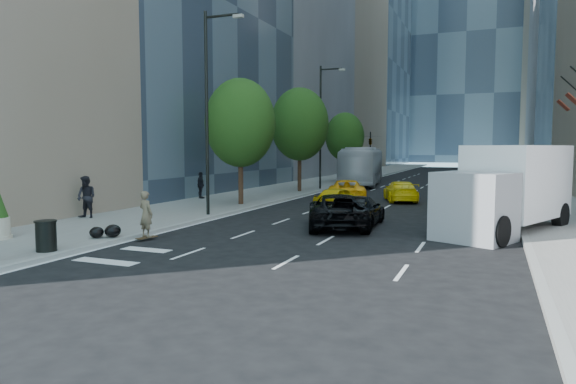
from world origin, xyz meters
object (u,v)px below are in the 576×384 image
at_px(skateboarder, 146,217).
at_px(black_sedan_lincoln, 337,211).
at_px(city_bus, 362,166).
at_px(trash_can, 46,236).
at_px(box_truck, 507,188).
at_px(black_sedan_mercedes, 357,211).

bearing_deg(skateboarder, black_sedan_lincoln, -122.90).
bearing_deg(city_bus, trash_can, -100.99).
height_order(skateboarder, box_truck, box_truck).
bearing_deg(trash_can, skateboarder, 70.28).
relative_size(black_sedan_mercedes, box_truck, 0.60).
height_order(skateboarder, city_bus, city_bus).
distance_m(city_bus, box_truck, 27.77).
height_order(city_bus, trash_can, city_bus).
relative_size(city_bus, trash_can, 13.35).
height_order(skateboarder, black_sedan_mercedes, skateboarder).
height_order(box_truck, trash_can, box_truck).
relative_size(skateboarder, black_sedan_mercedes, 0.37).
bearing_deg(trash_can, city_bus, 87.10).
bearing_deg(city_bus, skateboarder, -99.06).
xyz_separation_m(black_sedan_lincoln, black_sedan_mercedes, (0.70, 0.68, -0.05)).
bearing_deg(city_bus, black_sedan_mercedes, -84.92).
bearing_deg(black_sedan_mercedes, box_truck, -176.32).
xyz_separation_m(skateboarder, black_sedan_lincoln, (5.84, 5.71, -0.13)).
xyz_separation_m(black_sedan_mercedes, trash_can, (-7.80, -9.90, -0.06)).
distance_m(black_sedan_lincoln, black_sedan_mercedes, 0.98).
height_order(black_sedan_lincoln, box_truck, box_truck).
distance_m(skateboarder, black_sedan_mercedes, 9.14).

